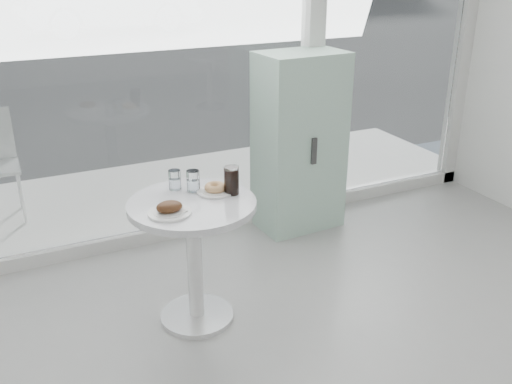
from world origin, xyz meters
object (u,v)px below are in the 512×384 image
mint_cabinet (299,143)px  cola_glass (232,181)px  car_silver (109,3)px  plate_fritter (170,209)px  main_table (193,237)px  water_tumbler_b (193,182)px  plate_donut (215,189)px  water_tumbler_a (175,181)px

mint_cabinet → cola_glass: (-0.94, -0.87, 0.16)m
car_silver → plate_fritter: size_ratio=20.29×
cola_glass → main_table: bearing=-177.8°
plate_fritter → cola_glass: bearing=15.1°
car_silver → cola_glass: size_ratio=28.80×
main_table → car_silver: bearing=79.9°
cola_glass → water_tumbler_b: bearing=144.5°
plate_donut → main_table: bearing=-158.5°
main_table → mint_cabinet: 1.48m
car_silver → plate_fritter: car_silver is taller
mint_cabinet → plate_fritter: mint_cabinet is taller
plate_fritter → plate_donut: bearing=27.0°
plate_donut → mint_cabinet: bearing=38.8°
car_silver → water_tumbler_a: size_ratio=40.41×
main_table → plate_fritter: size_ratio=3.31×
car_silver → cola_glass: bearing=163.2°
plate_donut → plate_fritter: bearing=-153.0°
plate_fritter → water_tumbler_a: water_tumbler_a is taller
plate_fritter → main_table: bearing=32.4°
main_table → cola_glass: cola_glass is taller
main_table → plate_donut: plate_donut is taller
water_tumbler_b → water_tumbler_a: bearing=141.0°
water_tumbler_b → main_table: bearing=-113.3°
plate_fritter → water_tumbler_a: size_ratio=1.99×
water_tumbler_a → cola_glass: (0.27, -0.20, 0.03)m
plate_fritter → plate_donut: size_ratio=1.08×
main_table → water_tumbler_a: water_tumbler_a is taller
water_tumbler_b → mint_cabinet: bearing=33.4°
water_tumbler_b → plate_donut: bearing=-35.5°
main_table → plate_fritter: (-0.15, -0.10, 0.25)m
main_table → plate_donut: bearing=21.5°
plate_fritter → water_tumbler_a: 0.34m
plate_donut → cola_glass: 0.11m
car_silver → plate_donut: bearing=162.9°
car_silver → plate_fritter: 13.65m
car_silver → mint_cabinet: bearing=166.8°
main_table → water_tumbler_b: water_tumbler_b is taller
car_silver → plate_donut: (-2.20, -13.25, 0.01)m
mint_cabinet → cola_glass: bearing=-140.4°
mint_cabinet → water_tumbler_b: bearing=-149.9°
water_tumbler_a → cola_glass: 0.34m
plate_donut → water_tumbler_a: bearing=142.9°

